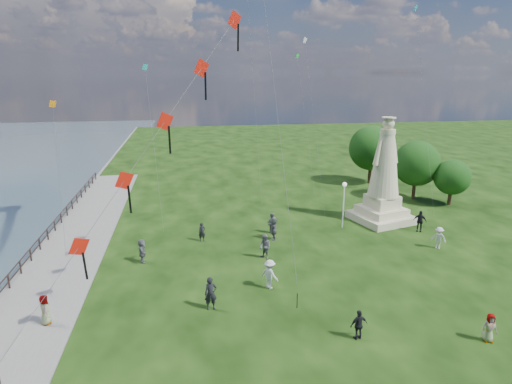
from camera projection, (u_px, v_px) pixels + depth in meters
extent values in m
cube|color=slate|center=(19.00, 278.00, 28.10)|extent=(0.30, 160.00, 0.60)
cube|color=slate|center=(50.00, 286.00, 26.53)|extent=(5.00, 60.00, 0.10)
cylinder|color=black|center=(9.00, 282.00, 26.04)|extent=(0.11, 0.11, 1.00)
cylinder|color=black|center=(21.00, 268.00, 27.94)|extent=(0.11, 0.11, 1.00)
cylinder|color=black|center=(31.00, 256.00, 29.84)|extent=(0.11, 0.11, 1.00)
cylinder|color=black|center=(40.00, 245.00, 31.74)|extent=(0.11, 0.11, 1.00)
cylinder|color=black|center=(48.00, 235.00, 33.64)|extent=(0.11, 0.11, 1.00)
cylinder|color=black|center=(55.00, 226.00, 35.54)|extent=(0.11, 0.11, 1.00)
cylinder|color=black|center=(61.00, 219.00, 37.44)|extent=(0.11, 0.11, 1.00)
cylinder|color=black|center=(67.00, 211.00, 39.34)|extent=(0.11, 0.11, 1.00)
cylinder|color=black|center=(72.00, 205.00, 41.23)|extent=(0.11, 0.11, 1.00)
cylinder|color=black|center=(77.00, 199.00, 43.13)|extent=(0.11, 0.11, 1.00)
cylinder|color=black|center=(81.00, 194.00, 45.03)|extent=(0.11, 0.11, 1.00)
cylinder|color=black|center=(85.00, 189.00, 46.93)|extent=(0.11, 0.11, 1.00)
cylinder|color=black|center=(89.00, 185.00, 48.83)|extent=(0.11, 0.11, 1.00)
cylinder|color=black|center=(92.00, 180.00, 50.73)|extent=(0.11, 0.11, 1.00)
cylinder|color=black|center=(96.00, 176.00, 52.63)|extent=(0.11, 0.11, 1.00)
cube|color=black|center=(19.00, 261.00, 27.81)|extent=(0.06, 52.00, 0.06)
cube|color=black|center=(20.00, 267.00, 27.93)|extent=(0.06, 52.00, 0.06)
cube|color=beige|center=(381.00, 217.00, 38.32)|extent=(5.57, 5.57, 0.65)
cube|color=beige|center=(381.00, 210.00, 38.15)|extent=(4.24, 4.24, 0.65)
cube|color=beige|center=(382.00, 201.00, 37.91)|extent=(2.92, 2.92, 1.08)
cylinder|color=beige|center=(388.00, 132.00, 36.26)|extent=(1.59, 1.59, 0.43)
sphere|color=beige|center=(389.00, 124.00, 36.08)|extent=(0.99, 0.99, 0.99)
cylinder|color=beige|center=(389.00, 118.00, 35.94)|extent=(1.19, 1.19, 0.11)
cylinder|color=silver|center=(343.00, 207.00, 36.24)|extent=(0.11, 0.11, 3.71)
sphere|color=white|center=(345.00, 184.00, 35.71)|extent=(0.37, 0.37, 0.37)
cylinder|color=#382314|center=(414.00, 188.00, 44.73)|extent=(0.36, 0.36, 2.35)
sphere|color=#143D10|center=(416.00, 163.00, 44.02)|extent=(4.70, 4.70, 4.70)
cylinder|color=#382314|center=(450.00, 196.00, 42.82)|extent=(0.36, 0.36, 1.76)
sphere|color=#143D10|center=(452.00, 177.00, 42.29)|extent=(3.52, 3.52, 3.52)
cylinder|color=#382314|center=(370.00, 172.00, 51.12)|extent=(0.36, 0.36, 2.63)
sphere|color=#143D10|center=(371.00, 148.00, 50.33)|extent=(5.25, 5.25, 5.25)
imported|color=black|center=(211.00, 294.00, 23.78)|extent=(0.74, 0.52, 1.92)
imported|color=#595960|center=(265.00, 247.00, 30.30)|extent=(0.96, 1.04, 1.83)
imported|color=silver|center=(270.00, 274.00, 26.15)|extent=(1.25, 1.31, 1.86)
imported|color=black|center=(359.00, 325.00, 21.13)|extent=(0.99, 0.61, 1.58)
imported|color=#595960|center=(489.00, 328.00, 20.96)|extent=(0.80, 0.58, 1.49)
imported|color=#595960|center=(142.00, 251.00, 29.76)|extent=(0.86, 1.66, 1.71)
imported|color=black|center=(202.00, 232.00, 33.55)|extent=(0.59, 0.43, 1.51)
imported|color=#595960|center=(272.00, 223.00, 35.29)|extent=(0.97, 0.79, 1.73)
imported|color=silver|center=(439.00, 238.00, 32.13)|extent=(1.18, 1.16, 1.69)
imported|color=black|center=(420.00, 221.00, 35.59)|extent=(1.19, 1.03, 1.82)
imported|color=#595960|center=(45.00, 311.00, 22.29)|extent=(0.74, 0.91, 1.62)
imported|color=#595960|center=(273.00, 228.00, 33.83)|extent=(0.87, 1.79, 1.87)
cube|color=red|center=(79.00, 247.00, 19.61)|extent=(0.87, 0.64, 1.03)
cube|color=black|center=(85.00, 266.00, 19.80)|extent=(0.10, 0.28, 1.48)
cube|color=red|center=(125.00, 181.00, 20.76)|extent=(0.87, 0.64, 1.03)
cube|color=black|center=(130.00, 200.00, 20.95)|extent=(0.10, 0.28, 1.48)
cube|color=red|center=(165.00, 121.00, 21.92)|extent=(0.87, 0.64, 1.03)
cube|color=black|center=(170.00, 140.00, 22.11)|extent=(0.10, 0.28, 1.48)
cube|color=red|center=(202.00, 68.00, 23.07)|extent=(0.87, 0.64, 1.03)
cube|color=black|center=(206.00, 86.00, 23.26)|extent=(0.10, 0.28, 1.48)
cube|color=red|center=(235.00, 20.00, 24.23)|extent=(0.87, 0.64, 1.03)
cube|color=black|center=(238.00, 38.00, 24.42)|extent=(0.10, 0.28, 1.48)
cylinder|color=black|center=(297.00, 301.00, 24.02)|extent=(0.06, 0.06, 0.90)
cube|color=teal|center=(145.00, 67.00, 36.74)|extent=(0.51, 0.39, 0.57)
cylinder|color=#595959|center=(154.00, 148.00, 36.22)|extent=(1.02, 5.02, 13.24)
cube|color=silver|center=(305.00, 40.00, 39.66)|extent=(0.51, 0.39, 0.57)
cylinder|color=#595959|center=(315.00, 128.00, 39.47)|extent=(1.02, 5.02, 15.68)
cube|color=green|center=(297.00, 56.00, 45.46)|extent=(0.51, 0.39, 0.57)
cylinder|color=#595959|center=(306.00, 127.00, 45.11)|extent=(1.02, 5.02, 14.49)
cube|color=orange|center=(53.00, 104.00, 32.43)|extent=(0.51, 0.39, 0.57)
cylinder|color=#595959|center=(59.00, 178.00, 31.54)|extent=(1.02, 5.02, 10.50)
cylinder|color=#595959|center=(253.00, 73.00, 41.75)|extent=(1.02, 5.02, 25.41)
cube|color=teal|center=(416.00, 8.00, 38.62)|extent=(0.51, 0.39, 0.57)
cylinder|color=#595959|center=(425.00, 113.00, 38.80)|extent=(1.02, 5.02, 18.42)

